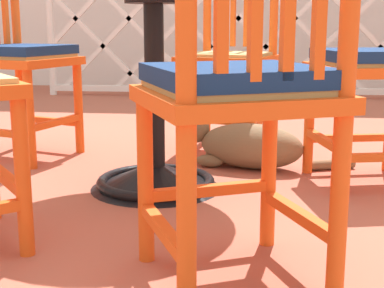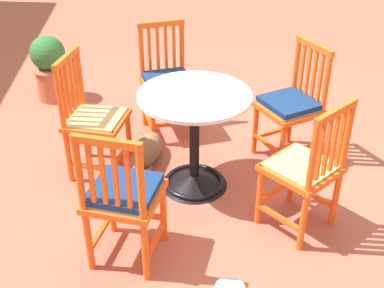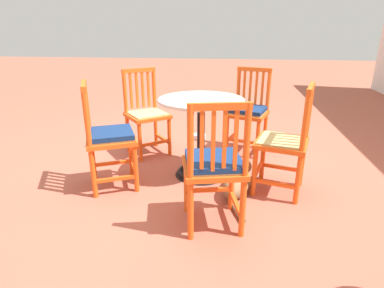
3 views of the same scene
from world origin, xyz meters
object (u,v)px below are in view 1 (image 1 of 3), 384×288
(orange_chair_at_corner, at_px, (377,65))
(tabby_cat, at_px, (243,145))
(orange_chair_facing_out, at_px, (230,59))
(orange_chair_near_fence, at_px, (240,93))
(cafe_table, at_px, (155,112))
(orange_chair_by_planter, at_px, (18,58))

(orange_chair_at_corner, relative_size, tabby_cat, 1.22)
(orange_chair_facing_out, bearing_deg, orange_chair_at_corner, -43.87)
(orange_chair_near_fence, xyz_separation_m, orange_chair_at_corner, (0.48, 0.92, 0.00))
(orange_chair_near_fence, bearing_deg, orange_chair_at_corner, 62.56)
(orange_chair_facing_out, bearing_deg, orange_chair_near_fence, -86.51)
(orange_chair_at_corner, bearing_deg, tabby_cat, 159.52)
(cafe_table, relative_size, orange_chair_at_corner, 0.83)
(orange_chair_near_fence, relative_size, orange_chair_by_planter, 1.00)
(orange_chair_facing_out, distance_m, tabby_cat, 0.50)
(orange_chair_by_planter, bearing_deg, cafe_table, -32.88)
(orange_chair_by_planter, bearing_deg, tabby_cat, -5.56)
(orange_chair_near_fence, height_order, orange_chair_at_corner, same)
(cafe_table, bearing_deg, orange_chair_near_fence, -66.57)
(orange_chair_at_corner, distance_m, orange_chair_facing_out, 0.78)
(cafe_table, relative_size, orange_chair_by_planter, 0.83)
(orange_chair_near_fence, relative_size, orange_chair_facing_out, 1.00)
(orange_chair_near_fence, bearing_deg, orange_chair_by_planter, 130.40)
(cafe_table, relative_size, orange_chair_facing_out, 0.83)
(orange_chair_by_planter, relative_size, tabby_cat, 1.22)
(cafe_table, height_order, orange_chair_at_corner, orange_chair_at_corner)
(tabby_cat, bearing_deg, cafe_table, -131.42)
(orange_chair_facing_out, relative_size, tabby_cat, 1.22)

